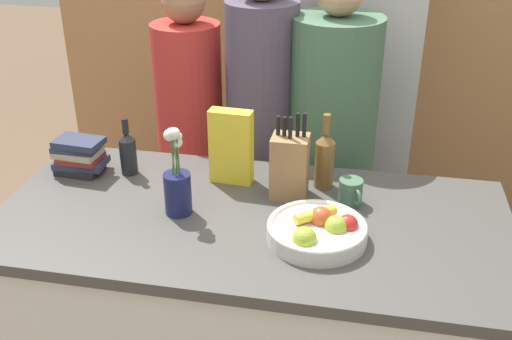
{
  "coord_description": "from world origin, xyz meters",
  "views": [
    {
      "loc": [
        0.35,
        -1.67,
        1.98
      ],
      "look_at": [
        0.0,
        0.1,
        1.06
      ],
      "focal_mm": 42.0,
      "sensor_mm": 36.0,
      "label": 1
    }
  ],
  "objects_px": {
    "knife_block": "(290,166)",
    "person_at_sink": "(191,133)",
    "refrigerator": "(334,89)",
    "bottle_oil": "(128,152)",
    "book_stack": "(79,156)",
    "flower_vase": "(177,185)",
    "person_in_red_tee": "(331,142)",
    "cereal_box": "(231,147)",
    "person_in_blue": "(262,126)",
    "fruit_bowl": "(318,230)",
    "coffee_mug": "(351,192)",
    "bottle_vinegar": "(325,159)"
  },
  "relations": [
    {
      "from": "knife_block",
      "to": "person_at_sink",
      "type": "xyz_separation_m",
      "value": [
        -0.54,
        0.57,
        -0.17
      ]
    },
    {
      "from": "refrigerator",
      "to": "knife_block",
      "type": "height_order",
      "value": "refrigerator"
    },
    {
      "from": "bottle_oil",
      "to": "person_at_sink",
      "type": "relative_size",
      "value": 0.14
    },
    {
      "from": "refrigerator",
      "to": "book_stack",
      "type": "distance_m",
      "value": 1.4
    },
    {
      "from": "flower_vase",
      "to": "person_in_red_tee",
      "type": "distance_m",
      "value": 0.86
    },
    {
      "from": "knife_block",
      "to": "cereal_box",
      "type": "relative_size",
      "value": 1.12
    },
    {
      "from": "bottle_oil",
      "to": "person_in_red_tee",
      "type": "distance_m",
      "value": 0.87
    },
    {
      "from": "cereal_box",
      "to": "bottle_oil",
      "type": "height_order",
      "value": "cereal_box"
    },
    {
      "from": "knife_block",
      "to": "person_in_blue",
      "type": "bearing_deg",
      "value": 110.62
    },
    {
      "from": "bottle_oil",
      "to": "person_in_blue",
      "type": "height_order",
      "value": "person_in_blue"
    },
    {
      "from": "flower_vase",
      "to": "person_in_red_tee",
      "type": "xyz_separation_m",
      "value": [
        0.45,
        0.72,
        -0.12
      ]
    },
    {
      "from": "knife_block",
      "to": "person_in_blue",
      "type": "height_order",
      "value": "person_in_blue"
    },
    {
      "from": "refrigerator",
      "to": "person_in_blue",
      "type": "height_order",
      "value": "refrigerator"
    },
    {
      "from": "bottle_oil",
      "to": "flower_vase",
      "type": "bearing_deg",
      "value": -41.59
    },
    {
      "from": "person_at_sink",
      "to": "person_in_red_tee",
      "type": "relative_size",
      "value": 0.95
    },
    {
      "from": "refrigerator",
      "to": "book_stack",
      "type": "xyz_separation_m",
      "value": [
        -0.87,
        -1.09,
        0.06
      ]
    },
    {
      "from": "knife_block",
      "to": "fruit_bowl",
      "type": "bearing_deg",
      "value": -63.55
    },
    {
      "from": "flower_vase",
      "to": "person_in_blue",
      "type": "bearing_deg",
      "value": 78.27
    },
    {
      "from": "bottle_oil",
      "to": "person_at_sink",
      "type": "xyz_separation_m",
      "value": [
        0.08,
        0.52,
        -0.14
      ]
    },
    {
      "from": "coffee_mug",
      "to": "cereal_box",
      "type": "bearing_deg",
      "value": 169.69
    },
    {
      "from": "knife_block",
      "to": "cereal_box",
      "type": "height_order",
      "value": "knife_block"
    },
    {
      "from": "coffee_mug",
      "to": "book_stack",
      "type": "relative_size",
      "value": 0.57
    },
    {
      "from": "bottle_vinegar",
      "to": "person_in_blue",
      "type": "relative_size",
      "value": 0.16
    },
    {
      "from": "coffee_mug",
      "to": "person_in_red_tee",
      "type": "xyz_separation_m",
      "value": [
        -0.11,
        0.54,
        -0.06
      ]
    },
    {
      "from": "cereal_box",
      "to": "bottle_oil",
      "type": "distance_m",
      "value": 0.4
    },
    {
      "from": "cereal_box",
      "to": "bottle_vinegar",
      "type": "bearing_deg",
      "value": 4.24
    },
    {
      "from": "flower_vase",
      "to": "bottle_vinegar",
      "type": "distance_m",
      "value": 0.54
    },
    {
      "from": "knife_block",
      "to": "flower_vase",
      "type": "height_order",
      "value": "flower_vase"
    },
    {
      "from": "person_in_red_tee",
      "to": "bottle_oil",
      "type": "bearing_deg",
      "value": -129.58
    },
    {
      "from": "person_at_sink",
      "to": "person_in_red_tee",
      "type": "distance_m",
      "value": 0.64
    },
    {
      "from": "fruit_bowl",
      "to": "coffee_mug",
      "type": "height_order",
      "value": "fruit_bowl"
    },
    {
      "from": "fruit_bowl",
      "to": "knife_block",
      "type": "relative_size",
      "value": 1.0
    },
    {
      "from": "fruit_bowl",
      "to": "bottle_oil",
      "type": "height_order",
      "value": "bottle_oil"
    },
    {
      "from": "refrigerator",
      "to": "person_in_red_tee",
      "type": "bearing_deg",
      "value": -86.39
    },
    {
      "from": "book_stack",
      "to": "person_in_blue",
      "type": "height_order",
      "value": "person_in_blue"
    },
    {
      "from": "flower_vase",
      "to": "cereal_box",
      "type": "bearing_deg",
      "value": 64.25
    },
    {
      "from": "fruit_bowl",
      "to": "bottle_oil",
      "type": "relative_size",
      "value": 1.41
    },
    {
      "from": "cereal_box",
      "to": "person_at_sink",
      "type": "xyz_separation_m",
      "value": [
        -0.31,
        0.5,
        -0.19
      ]
    },
    {
      "from": "refrigerator",
      "to": "bottle_oil",
      "type": "height_order",
      "value": "refrigerator"
    },
    {
      "from": "person_in_red_tee",
      "to": "book_stack",
      "type": "bearing_deg",
      "value": -133.93
    },
    {
      "from": "flower_vase",
      "to": "person_in_blue",
      "type": "height_order",
      "value": "person_in_blue"
    },
    {
      "from": "bottle_oil",
      "to": "person_in_red_tee",
      "type": "xyz_separation_m",
      "value": [
        0.72,
        0.48,
        -0.11
      ]
    },
    {
      "from": "person_at_sink",
      "to": "person_in_blue",
      "type": "distance_m",
      "value": 0.35
    },
    {
      "from": "person_at_sink",
      "to": "bottle_vinegar",
      "type": "bearing_deg",
      "value": -25.3
    },
    {
      "from": "flower_vase",
      "to": "book_stack",
      "type": "bearing_deg",
      "value": 154.91
    },
    {
      "from": "cereal_box",
      "to": "book_stack",
      "type": "xyz_separation_m",
      "value": [
        -0.58,
        -0.04,
        -0.07
      ]
    },
    {
      "from": "cereal_box",
      "to": "bottle_oil",
      "type": "relative_size",
      "value": 1.25
    },
    {
      "from": "bottle_vinegar",
      "to": "person_at_sink",
      "type": "bearing_deg",
      "value": 143.72
    },
    {
      "from": "book_stack",
      "to": "person_at_sink",
      "type": "relative_size",
      "value": 0.12
    },
    {
      "from": "refrigerator",
      "to": "cereal_box",
      "type": "xyz_separation_m",
      "value": [
        -0.29,
        -1.05,
        0.12
      ]
    }
  ]
}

